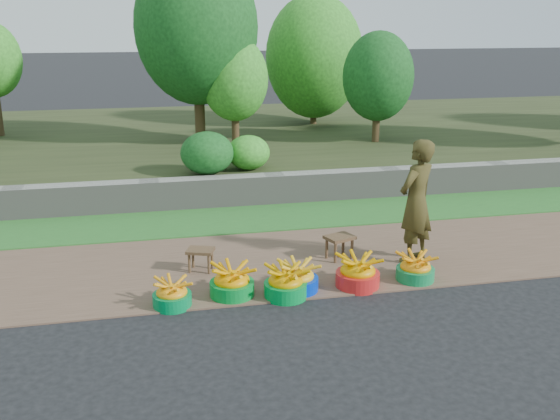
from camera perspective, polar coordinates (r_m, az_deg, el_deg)
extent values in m
plane|color=black|center=(7.69, 5.63, -7.94)|extent=(120.00, 120.00, 0.00)
cube|color=brown|center=(8.78, 3.18, -4.52)|extent=(80.00, 2.50, 0.02)
cube|color=#2B6D28|center=(10.61, 0.38, -0.58)|extent=(80.00, 1.50, 0.04)
cube|color=gray|center=(11.33, -0.54, 1.93)|extent=(80.00, 0.35, 0.55)
cube|color=#2F381C|center=(16.05, -4.05, 6.33)|extent=(80.00, 10.00, 0.50)
cylinder|color=#3F301A|center=(17.10, 3.09, 9.56)|extent=(0.17, 0.17, 1.00)
ellipsoid|color=green|center=(16.98, 3.16, 13.83)|extent=(2.58, 2.58, 3.23)
cylinder|color=#3F301A|center=(14.58, -7.38, 9.60)|extent=(0.23, 0.23, 1.74)
ellipsoid|color=#16531B|center=(14.46, -7.65, 16.26)|extent=(2.73, 2.73, 3.42)
cylinder|color=#3F301A|center=(14.68, 8.79, 8.15)|extent=(0.17, 0.17, 1.01)
ellipsoid|color=#16531B|center=(14.57, 8.97, 11.98)|extent=(1.61, 1.61, 2.01)
cylinder|color=#3F301A|center=(14.27, -4.10, 8.06)|extent=(0.17, 0.17, 1.01)
ellipsoid|color=green|center=(14.15, -4.19, 11.89)|extent=(1.50, 1.50, 1.88)
ellipsoid|color=green|center=(11.82, -2.90, 5.28)|extent=(0.81, 0.81, 0.65)
ellipsoid|color=#16531B|center=(11.51, -6.68, 5.20)|extent=(0.98, 0.98, 0.78)
cylinder|color=#00793A|center=(7.49, -9.83, -8.11)|extent=(0.46, 0.46, 0.16)
ellipsoid|color=orange|center=(7.44, -9.87, -7.22)|extent=(0.40, 0.40, 0.26)
cylinder|color=#05802B|center=(7.65, -4.41, -7.22)|extent=(0.54, 0.54, 0.20)
ellipsoid|color=orange|center=(7.59, -4.44, -6.17)|extent=(0.48, 0.48, 0.31)
cylinder|color=#008433|center=(7.62, 0.51, -7.30)|extent=(0.53, 0.53, 0.19)
ellipsoid|color=#C78B00|center=(7.56, 0.52, -6.28)|extent=(0.46, 0.46, 0.30)
cylinder|color=#002BC2|center=(7.77, 1.60, -6.80)|extent=(0.52, 0.52, 0.19)
ellipsoid|color=gold|center=(7.72, 1.61, -5.82)|extent=(0.45, 0.45, 0.30)
cylinder|color=red|center=(7.95, 7.09, -6.33)|extent=(0.55, 0.55, 0.20)
ellipsoid|color=#D48E00|center=(7.89, 7.13, -5.29)|extent=(0.49, 0.49, 0.32)
cylinder|color=#107B3F|center=(8.25, 12.24, -5.78)|extent=(0.49, 0.49, 0.18)
ellipsoid|color=orange|center=(8.20, 12.30, -4.89)|extent=(0.43, 0.43, 0.28)
cube|color=#503924|center=(8.33, -7.29, -3.70)|extent=(0.41, 0.36, 0.04)
cylinder|color=#503924|center=(8.33, -8.29, -4.85)|extent=(0.04, 0.04, 0.26)
cylinder|color=#503924|center=(8.27, -6.53, -4.96)|extent=(0.04, 0.04, 0.26)
cylinder|color=#503924|center=(8.50, -7.96, -4.40)|extent=(0.04, 0.04, 0.26)
cylinder|color=#503924|center=(8.43, -6.23, -4.50)|extent=(0.04, 0.04, 0.26)
cube|color=#503924|center=(8.70, 5.48, -2.51)|extent=(0.46, 0.40, 0.04)
cylinder|color=#503924|center=(8.60, 5.08, -3.93)|extent=(0.04, 0.04, 0.29)
cylinder|color=#503924|center=(8.77, 6.60, -3.55)|extent=(0.04, 0.04, 0.29)
cylinder|color=#503924|center=(8.75, 4.29, -3.53)|extent=(0.04, 0.04, 0.29)
cylinder|color=#503924|center=(8.92, 5.79, -3.17)|extent=(0.04, 0.04, 0.29)
imported|color=black|center=(8.63, 12.34, 0.77)|extent=(0.74, 0.68, 1.71)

